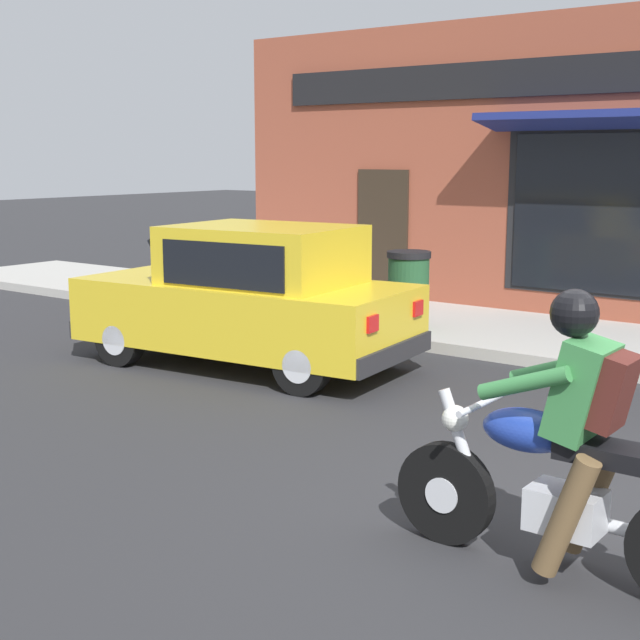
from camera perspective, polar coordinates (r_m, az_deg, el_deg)
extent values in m
cube|color=#ADAAA3|center=(11.55, 12.71, -0.96)|extent=(2.60, 22.00, 0.14)
cube|color=brown|center=(12.68, 17.06, 9.08)|extent=(0.50, 11.49, 4.20)
cube|color=#2D2319|center=(13.89, 4.02, 5.25)|extent=(0.04, 0.90, 2.10)
cube|color=black|center=(12.46, 16.94, 14.83)|extent=(0.06, 9.77, 0.50)
cylinder|color=black|center=(5.52, 8.05, -10.90)|extent=(0.11, 0.62, 0.62)
cylinder|color=silver|center=(5.52, 8.05, -10.90)|extent=(0.12, 0.22, 0.22)
cube|color=silver|center=(5.19, 15.46, -11.62)|extent=(0.29, 0.40, 0.24)
ellipsoid|color=#1E3899|center=(5.15, 13.09, -6.87)|extent=(0.31, 0.52, 0.24)
cube|color=black|center=(5.00, 18.14, -8.15)|extent=(0.27, 0.56, 0.10)
cylinder|color=silver|center=(5.36, 9.08, -7.97)|extent=(0.07, 0.33, 0.68)
cylinder|color=silver|center=(5.23, 10.33, -5.28)|extent=(0.56, 0.05, 0.04)
sphere|color=silver|center=(5.34, 8.65, -6.25)|extent=(0.16, 0.16, 0.16)
cylinder|color=brown|center=(5.00, 15.46, -12.03)|extent=(0.14, 0.35, 0.71)
cylinder|color=brown|center=(5.32, 16.93, -10.73)|extent=(0.14, 0.35, 0.71)
cube|color=#387F42|center=(4.96, 16.39, -4.31)|extent=(0.34, 0.33, 0.57)
cylinder|color=#387F42|center=(4.86, 12.92, -3.97)|extent=(0.10, 0.52, 0.26)
cylinder|color=#387F42|center=(5.22, 14.74, -3.06)|extent=(0.10, 0.52, 0.26)
sphere|color=black|center=(4.90, 15.98, 0.43)|extent=(0.26, 0.26, 0.26)
cube|color=#4C1E19|center=(4.91, 18.15, -4.34)|extent=(0.28, 0.24, 0.42)
cylinder|color=black|center=(10.15, -12.71, -1.20)|extent=(0.23, 0.61, 0.60)
cylinder|color=silver|center=(10.15, -12.71, -1.20)|extent=(0.23, 0.35, 0.33)
cylinder|color=black|center=(11.21, -7.63, 0.06)|extent=(0.23, 0.61, 0.60)
cylinder|color=silver|center=(11.21, -7.63, 0.06)|extent=(0.23, 0.35, 0.33)
cylinder|color=black|center=(8.69, -1.17, -2.89)|extent=(0.23, 0.61, 0.60)
cylinder|color=silver|center=(8.69, -1.17, -2.89)|extent=(0.23, 0.35, 0.33)
cylinder|color=black|center=(9.91, 3.28, -1.24)|extent=(0.23, 0.61, 0.60)
cylinder|color=silver|center=(9.91, 3.28, -1.24)|extent=(0.23, 0.35, 0.33)
cube|color=gold|center=(9.88, -4.84, 0.47)|extent=(1.97, 3.83, 0.70)
cube|color=gold|center=(9.64, -3.69, 4.09)|extent=(1.61, 2.02, 0.66)
cube|color=black|center=(10.17, -7.73, 4.06)|extent=(1.35, 0.47, 0.51)
cube|color=black|center=(9.06, -6.31, 3.51)|extent=(0.17, 1.52, 0.46)
cube|color=black|center=(10.24, -1.37, 4.37)|extent=(0.17, 1.52, 0.46)
cube|color=silver|center=(10.68, -14.58, 1.58)|extent=(0.24, 0.06, 0.14)
cube|color=red|center=(8.46, 3.37, -0.24)|extent=(0.20, 0.06, 0.16)
cube|color=silver|center=(11.41, -10.94, 2.28)|extent=(0.24, 0.06, 0.14)
cube|color=red|center=(9.35, 6.27, 0.76)|extent=(0.20, 0.06, 0.16)
cube|color=#28282B|center=(11.08, -12.51, 0.04)|extent=(1.61, 0.27, 0.20)
cube|color=#28282B|center=(8.99, 4.68, -2.15)|extent=(1.61, 0.27, 0.20)
cylinder|color=#23512D|center=(11.39, 5.67, 1.75)|extent=(0.52, 0.52, 0.90)
cylinder|color=black|center=(11.33, 5.72, 4.20)|extent=(0.56, 0.56, 0.08)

